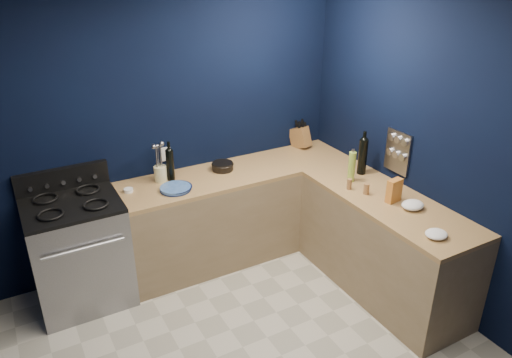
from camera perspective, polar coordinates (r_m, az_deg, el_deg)
wall_back at (r=4.56m, az=-10.78°, el=5.55°), size 3.50×0.02×2.60m
wall_right at (r=4.14m, az=21.91°, el=2.05°), size 0.02×3.50×2.60m
cab_back at (r=4.85m, az=-1.98°, el=-4.06°), size 2.30×0.63×0.86m
top_back at (r=4.65m, az=-2.06°, el=0.79°), size 2.30×0.63×0.04m
cab_right at (r=4.47m, az=14.64°, el=-7.70°), size 0.63×1.67×0.86m
top_right at (r=4.25m, az=15.29°, el=-2.60°), size 0.63×1.67×0.04m
gas_range at (r=4.45m, az=-19.90°, el=-8.23°), size 0.76×0.66×0.92m
oven_door at (r=4.19m, az=-19.06°, el=-10.49°), size 0.59×0.02×0.42m
cooktop at (r=4.22m, az=-20.83°, el=-2.81°), size 0.76×0.66×0.03m
backguard at (r=4.45m, az=-21.69°, el=-0.01°), size 0.76×0.06×0.20m
spice_panel at (r=4.50m, az=16.22°, el=3.05°), size 0.02×0.28×0.38m
wall_outlet at (r=4.62m, az=-10.47°, el=2.90°), size 0.09×0.02×0.13m
plate_stack at (r=4.30m, az=-9.39°, el=-1.10°), size 0.35×0.35×0.03m
ramekin at (r=4.36m, az=-14.68°, el=-1.29°), size 0.10×0.10×0.03m
utensil_crock at (r=4.48m, az=-11.09°, el=0.61°), size 0.15×0.15×0.14m
wine_bottle_back at (r=4.46m, az=-10.00°, el=1.60°), size 0.08×0.08×0.29m
lemon_basket at (r=4.64m, az=-3.93°, el=1.49°), size 0.26×0.26×0.08m
knife_block at (r=5.19m, az=5.18°, el=4.87°), size 0.18×0.27×0.26m
wine_bottle_right at (r=4.62m, az=12.34°, el=2.55°), size 0.09×0.09×0.33m
oil_bottle at (r=4.45m, az=11.12°, el=1.41°), size 0.08×0.08×0.28m
spice_jar_near at (r=4.33m, az=10.84°, el=-0.57°), size 0.05×0.05×0.10m
spice_jar_far at (r=4.27m, az=12.77°, el=-1.13°), size 0.05×0.05×0.10m
crouton_bag at (r=4.18m, az=15.84°, el=-1.31°), size 0.14×0.08×0.20m
towel_front at (r=4.14m, az=17.84°, el=-2.91°), size 0.21×0.19×0.07m
towel_end at (r=3.80m, az=20.32°, el=-6.06°), size 0.19×0.18×0.05m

